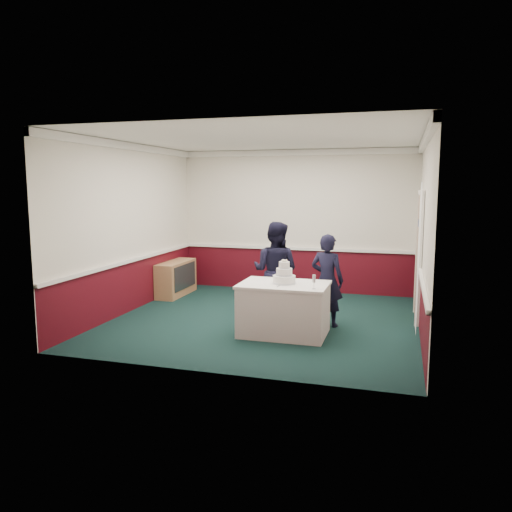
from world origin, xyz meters
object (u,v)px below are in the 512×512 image
(cake_knife, at_px, (279,286))
(person_man, at_px, (275,271))
(champagne_flute, at_px, (314,279))
(wedding_cake, at_px, (284,276))
(person_woman, at_px, (327,280))
(cake_table, at_px, (284,309))
(sideboard, at_px, (176,278))

(cake_knife, relative_size, person_man, 0.13)
(champagne_flute, bearing_deg, wedding_cake, 150.75)
(wedding_cake, relative_size, cake_knife, 1.65)
(cake_knife, height_order, person_woman, person_woman)
(cake_table, distance_m, cake_knife, 0.44)
(champagne_flute, bearing_deg, sideboard, 144.15)
(sideboard, relative_size, wedding_cake, 3.30)
(cake_table, relative_size, person_man, 0.80)
(sideboard, height_order, person_woman, person_woman)
(wedding_cake, distance_m, person_woman, 0.88)
(champagne_flute, height_order, person_woman, person_woman)
(wedding_cake, bearing_deg, person_man, 112.70)
(cake_table, relative_size, cake_knife, 6.00)
(cake_table, height_order, wedding_cake, wedding_cake)
(cake_table, height_order, cake_knife, cake_knife)
(cake_table, xyz_separation_m, person_woman, (0.55, 0.67, 0.35))
(champagne_flute, distance_m, person_man, 1.38)
(cake_knife, bearing_deg, person_woman, 59.48)
(wedding_cake, height_order, cake_knife, wedding_cake)
(sideboard, xyz_separation_m, wedding_cake, (2.77, -2.09, 0.55))
(wedding_cake, distance_m, cake_knife, 0.23)
(wedding_cake, bearing_deg, champagne_flute, -29.25)
(sideboard, bearing_deg, cake_knife, -39.79)
(person_man, bearing_deg, champagne_flute, 136.32)
(sideboard, height_order, person_man, person_man)
(sideboard, xyz_separation_m, person_woman, (3.33, -1.42, 0.40))
(cake_table, distance_m, wedding_cake, 0.50)
(person_woman, bearing_deg, sideboard, -9.38)
(sideboard, height_order, cake_table, cake_table)
(sideboard, distance_m, person_man, 2.79)
(cake_table, xyz_separation_m, person_man, (-0.34, 0.81, 0.43))
(cake_table, xyz_separation_m, champagne_flute, (0.50, -0.28, 0.53))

